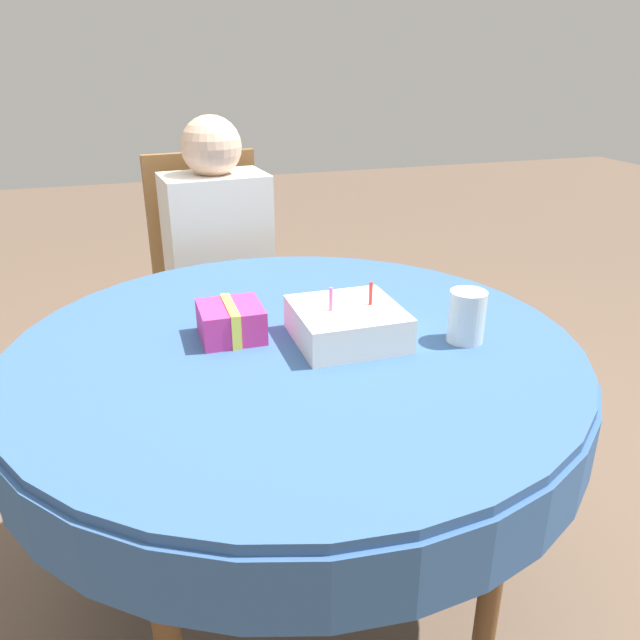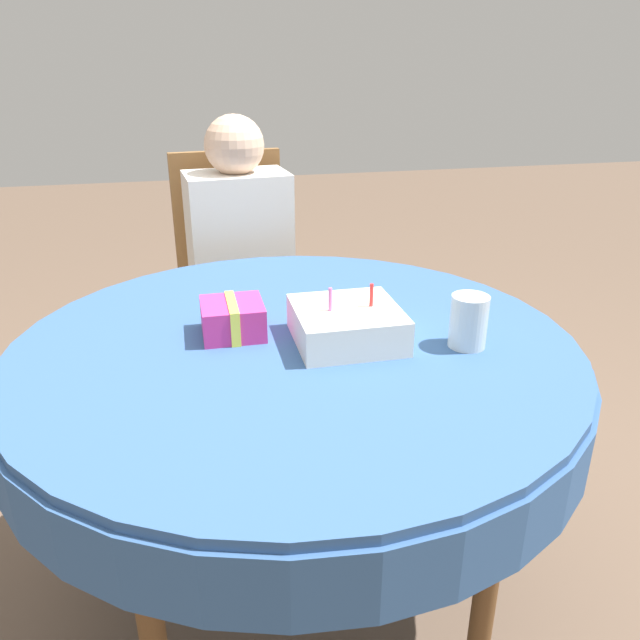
{
  "view_description": "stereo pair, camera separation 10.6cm",
  "coord_description": "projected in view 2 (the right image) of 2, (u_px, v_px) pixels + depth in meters",
  "views": [
    {
      "loc": [
        -0.32,
        -1.19,
        1.31
      ],
      "look_at": [
        0.05,
        -0.01,
        0.78
      ],
      "focal_mm": 35.0,
      "sensor_mm": 36.0,
      "label": 1
    },
    {
      "loc": [
        -0.22,
        -1.21,
        1.31
      ],
      "look_at": [
        0.05,
        -0.01,
        0.78
      ],
      "focal_mm": 35.0,
      "sensor_mm": 36.0,
      "label": 2
    }
  ],
  "objects": [
    {
      "name": "birthday_cake",
      "position": [
        347.0,
        324.0,
        1.34
      ],
      "size": [
        0.22,
        0.22,
        0.13
      ],
      "color": "white",
      "rests_on": "dining_table"
    },
    {
      "name": "drinking_glass",
      "position": [
        469.0,
        321.0,
        1.31
      ],
      "size": [
        0.08,
        0.08,
        0.11
      ],
      "color": "silver",
      "rests_on": "dining_table"
    },
    {
      "name": "ground_plane",
      "position": [
        299.0,
        591.0,
        1.65
      ],
      "size": [
        12.0,
        12.0,
        0.0
      ],
      "primitive_type": "plane",
      "color": "brown"
    },
    {
      "name": "person",
      "position": [
        241.0,
        251.0,
        2.13
      ],
      "size": [
        0.36,
        0.34,
        1.14
      ],
      "rotation": [
        0.0,
        0.0,
        0.09
      ],
      "color": "#DBB293",
      "rests_on": "ground_plane"
    },
    {
      "name": "chair",
      "position": [
        238.0,
        284.0,
        2.28
      ],
      "size": [
        0.48,
        0.48,
        0.99
      ],
      "rotation": [
        0.0,
        0.0,
        0.09
      ],
      "color": "brown",
      "rests_on": "ground_plane"
    },
    {
      "name": "dining_table",
      "position": [
        295.0,
        375.0,
        1.39
      ],
      "size": [
        1.25,
        1.25,
        0.74
      ],
      "color": "#335689",
      "rests_on": "ground_plane"
    },
    {
      "name": "gift_box",
      "position": [
        233.0,
        319.0,
        1.37
      ],
      "size": [
        0.13,
        0.14,
        0.08
      ],
      "color": "#D13384",
      "rests_on": "dining_table"
    }
  ]
}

